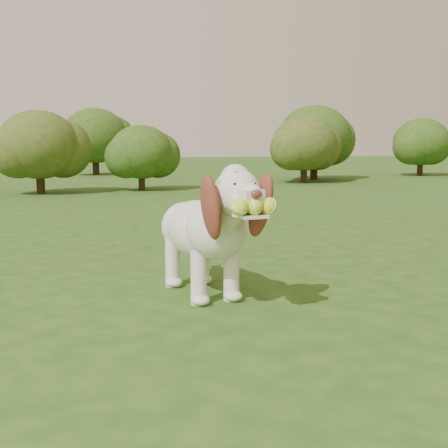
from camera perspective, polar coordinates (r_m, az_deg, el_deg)
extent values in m
plane|color=#224413|center=(4.07, -9.59, -5.62)|extent=(80.00, 80.00, 0.00)
ellipsoid|color=silver|center=(3.61, -2.49, -0.60)|extent=(0.49, 0.77, 0.38)
ellipsoid|color=silver|center=(3.35, -0.76, -0.50)|extent=(0.43, 0.43, 0.37)
ellipsoid|color=silver|center=(3.84, -3.87, -0.24)|extent=(0.39, 0.39, 0.34)
cylinder|color=silver|center=(3.21, 0.24, 0.88)|extent=(0.25, 0.32, 0.29)
sphere|color=silver|center=(3.07, 1.34, 3.20)|extent=(0.30, 0.30, 0.26)
sphere|color=silver|center=(3.09, 1.17, 4.54)|extent=(0.20, 0.20, 0.17)
cube|color=silver|center=(2.94, 2.57, 2.87)|extent=(0.13, 0.17, 0.07)
ellipsoid|color=#592D28|center=(2.87, 3.31, 3.06)|extent=(0.07, 0.05, 0.05)
cube|color=silver|center=(2.94, 2.70, 0.84)|extent=(0.17, 0.19, 0.02)
ellipsoid|color=brown|center=(3.03, -1.36, 1.68)|extent=(0.17, 0.27, 0.40)
ellipsoid|color=brown|center=(3.16, 3.74, 1.93)|extent=(0.18, 0.25, 0.40)
cylinder|color=silver|center=(3.98, -4.64, 0.66)|extent=(0.10, 0.19, 0.14)
cylinder|color=silver|center=(3.39, -2.59, -5.47)|extent=(0.11, 0.11, 0.33)
cylinder|color=silver|center=(3.47, 0.75, -5.13)|extent=(0.11, 0.11, 0.33)
cylinder|color=silver|center=(3.83, -5.25, -3.93)|extent=(0.11, 0.11, 0.33)
cylinder|color=silver|center=(3.90, -2.23, -3.67)|extent=(0.11, 0.11, 0.33)
sphere|color=#DDF237|center=(2.86, 1.59, 1.71)|extent=(0.10, 0.10, 0.09)
sphere|color=#DDF237|center=(2.89, 3.10, 1.79)|extent=(0.10, 0.10, 0.09)
sphere|color=#DDF237|center=(2.93, 4.57, 1.86)|extent=(0.10, 0.10, 0.09)
cylinder|color=#382314|center=(14.39, 8.11, 5.24)|extent=(0.17, 0.17, 0.54)
ellipsoid|color=#224716|center=(14.37, 8.17, 8.10)|extent=(1.62, 1.62, 1.38)
cylinder|color=#382314|center=(18.63, 19.29, 5.54)|extent=(0.18, 0.18, 0.57)
ellipsoid|color=#224716|center=(18.61, 19.40, 7.88)|extent=(1.71, 1.71, 1.46)
cylinder|color=#382314|center=(11.59, -18.14, 4.22)|extent=(0.16, 0.16, 0.52)
ellipsoid|color=#224716|center=(11.57, -18.30, 7.66)|extent=(1.57, 1.57, 1.33)
cylinder|color=#382314|center=(18.40, -12.89, 5.93)|extent=(0.21, 0.21, 0.68)
ellipsoid|color=#224716|center=(18.39, -12.98, 8.74)|extent=(2.03, 2.03, 1.73)
cylinder|color=#382314|center=(11.96, -8.35, 4.44)|extent=(0.14, 0.14, 0.44)
ellipsoid|color=#224716|center=(11.94, -8.41, 7.25)|extent=(1.32, 1.32, 1.12)
cylinder|color=#382314|center=(15.77, 9.12, 5.66)|extent=(0.20, 0.20, 0.65)
ellipsoid|color=#224716|center=(15.76, 9.19, 8.83)|extent=(1.96, 1.96, 1.66)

